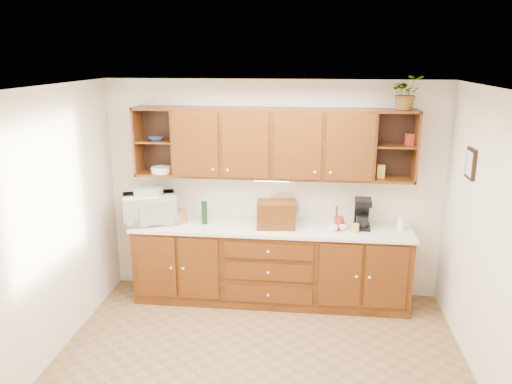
% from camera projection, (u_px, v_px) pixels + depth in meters
% --- Properties ---
extents(floor, '(4.00, 4.00, 0.00)m').
position_uv_depth(floor, '(257.00, 372.00, 4.67)').
color(floor, brown).
rests_on(floor, ground).
extents(ceiling, '(4.00, 4.00, 0.00)m').
position_uv_depth(ceiling, '(257.00, 89.00, 3.97)').
color(ceiling, white).
rests_on(ceiling, back_wall).
extents(back_wall, '(4.00, 0.00, 4.00)m').
position_uv_depth(back_wall, '(273.00, 190.00, 5.99)').
color(back_wall, beige).
rests_on(back_wall, floor).
extents(left_wall, '(0.00, 3.50, 3.50)m').
position_uv_depth(left_wall, '(39.00, 233.00, 4.53)').
color(left_wall, beige).
rests_on(left_wall, floor).
extents(right_wall, '(0.00, 3.50, 3.50)m').
position_uv_depth(right_wall, '(498.00, 252.00, 4.10)').
color(right_wall, beige).
rests_on(right_wall, floor).
extents(base_cabinets, '(3.20, 0.60, 0.90)m').
position_uv_depth(base_cabinets, '(271.00, 265.00, 5.93)').
color(base_cabinets, '#341405').
rests_on(base_cabinets, floor).
extents(countertop, '(3.24, 0.64, 0.04)m').
position_uv_depth(countertop, '(271.00, 228.00, 5.80)').
color(countertop, silver).
rests_on(countertop, base_cabinets).
extents(upper_cabinets, '(3.20, 0.33, 0.80)m').
position_uv_depth(upper_cabinets, '(273.00, 143.00, 5.68)').
color(upper_cabinets, '#341405').
rests_on(upper_cabinets, back_wall).
extents(undercabinet_light, '(0.40, 0.05, 0.02)m').
position_uv_depth(undercabinet_light, '(272.00, 180.00, 5.74)').
color(undercabinet_light, white).
rests_on(undercabinet_light, upper_cabinets).
extents(framed_picture, '(0.03, 0.24, 0.30)m').
position_uv_depth(framed_picture, '(471.00, 164.00, 4.82)').
color(framed_picture, black).
rests_on(framed_picture, right_wall).
extents(wicker_basket, '(0.27, 0.27, 0.13)m').
position_uv_depth(wicker_basket, '(176.00, 217.00, 5.93)').
color(wicker_basket, '#9D7041').
rests_on(wicker_basket, countertop).
extents(microwave, '(0.71, 0.60, 0.34)m').
position_uv_depth(microwave, '(150.00, 209.00, 5.90)').
color(microwave, beige).
rests_on(microwave, countertop).
extents(towel_stack, '(0.29, 0.21, 0.08)m').
position_uv_depth(towel_stack, '(149.00, 191.00, 5.84)').
color(towel_stack, '#BCC05A').
rests_on(towel_stack, microwave).
extents(wine_bottle, '(0.09, 0.09, 0.27)m').
position_uv_depth(wine_bottle, '(204.00, 213.00, 5.85)').
color(wine_bottle, black).
rests_on(wine_bottle, countertop).
extents(woven_tray, '(0.37, 0.12, 0.36)m').
position_uv_depth(woven_tray, '(283.00, 221.00, 5.94)').
color(woven_tray, '#9D7041').
rests_on(woven_tray, countertop).
extents(bread_box, '(0.46, 0.31, 0.31)m').
position_uv_depth(bread_box, '(276.00, 215.00, 5.73)').
color(bread_box, '#341405').
rests_on(bread_box, countertop).
extents(mug_tree, '(0.22, 0.23, 0.28)m').
position_uv_depth(mug_tree, '(336.00, 226.00, 5.68)').
color(mug_tree, '#341405').
rests_on(mug_tree, countertop).
extents(canister_red, '(0.14, 0.14, 0.14)m').
position_uv_depth(canister_red, '(339.00, 223.00, 5.69)').
color(canister_red, maroon).
rests_on(canister_red, countertop).
extents(canister_white, '(0.08, 0.08, 0.17)m').
position_uv_depth(canister_white, '(401.00, 223.00, 5.63)').
color(canister_white, white).
rests_on(canister_white, countertop).
extents(canister_yellow, '(0.09, 0.09, 0.10)m').
position_uv_depth(canister_yellow, '(355.00, 228.00, 5.58)').
color(canister_yellow, gold).
rests_on(canister_yellow, countertop).
extents(coffee_maker, '(0.20, 0.25, 0.35)m').
position_uv_depth(coffee_maker, '(362.00, 214.00, 5.71)').
color(coffee_maker, black).
rests_on(coffee_maker, countertop).
extents(bowl_stack, '(0.22, 0.22, 0.04)m').
position_uv_depth(bowl_stack, '(156.00, 139.00, 5.80)').
color(bowl_stack, navy).
rests_on(bowl_stack, upper_cabinets).
extents(plate_stack, '(0.23, 0.23, 0.07)m').
position_uv_depth(plate_stack, '(161.00, 170.00, 5.88)').
color(plate_stack, white).
rests_on(plate_stack, upper_cabinets).
extents(pantry_box_yellow, '(0.09, 0.07, 0.15)m').
position_uv_depth(pantry_box_yellow, '(381.00, 171.00, 5.62)').
color(pantry_box_yellow, gold).
rests_on(pantry_box_yellow, upper_cabinets).
extents(pantry_box_red, '(0.10, 0.09, 0.13)m').
position_uv_depth(pantry_box_red, '(410.00, 139.00, 5.49)').
color(pantry_box_red, maroon).
rests_on(pantry_box_red, upper_cabinets).
extents(potted_plant, '(0.36, 0.32, 0.37)m').
position_uv_depth(potted_plant, '(407.00, 93.00, 5.33)').
color(potted_plant, '#999999').
rests_on(potted_plant, upper_cabinets).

